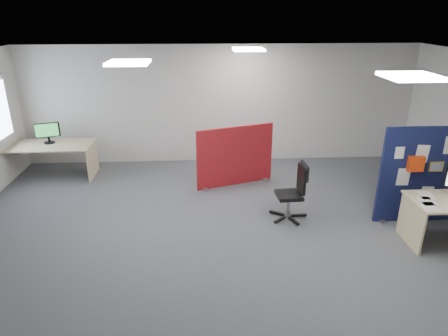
{
  "coord_description": "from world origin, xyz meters",
  "views": [
    {
      "loc": [
        -0.44,
        -5.57,
        3.39
      ],
      "look_at": [
        -0.1,
        0.44,
        1.0
      ],
      "focal_mm": 32.0,
      "sensor_mm": 36.0,
      "label": 1
    }
  ],
  "objects_px": {
    "navy_divider": "(438,175)",
    "red_divider": "(235,157)",
    "monitor_second": "(48,132)",
    "second_desk": "(52,151)",
    "office_chair": "(295,188)"
  },
  "relations": [
    {
      "from": "navy_divider",
      "to": "red_divider",
      "type": "distance_m",
      "value": 3.67
    },
    {
      "from": "monitor_second",
      "to": "office_chair",
      "type": "xyz_separation_m",
      "value": [
        4.84,
        -2.25,
        -0.41
      ]
    },
    {
      "from": "navy_divider",
      "to": "red_divider",
      "type": "height_order",
      "value": "navy_divider"
    },
    {
      "from": "red_divider",
      "to": "monitor_second",
      "type": "relative_size",
      "value": 3.31
    },
    {
      "from": "navy_divider",
      "to": "second_desk",
      "type": "height_order",
      "value": "navy_divider"
    },
    {
      "from": "second_desk",
      "to": "monitor_second",
      "type": "relative_size",
      "value": 3.7
    },
    {
      "from": "office_chair",
      "to": "red_divider",
      "type": "bearing_deg",
      "value": 117.87
    },
    {
      "from": "red_divider",
      "to": "office_chair",
      "type": "distance_m",
      "value": 1.75
    },
    {
      "from": "navy_divider",
      "to": "office_chair",
      "type": "height_order",
      "value": "navy_divider"
    },
    {
      "from": "second_desk",
      "to": "monitor_second",
      "type": "xyz_separation_m",
      "value": [
        -0.04,
        0.07,
        0.41
      ]
    },
    {
      "from": "second_desk",
      "to": "office_chair",
      "type": "height_order",
      "value": "office_chair"
    },
    {
      "from": "office_chair",
      "to": "second_desk",
      "type": "bearing_deg",
      "value": 152.42
    },
    {
      "from": "red_divider",
      "to": "monitor_second",
      "type": "height_order",
      "value": "red_divider"
    },
    {
      "from": "monitor_second",
      "to": "navy_divider",
      "type": "bearing_deg",
      "value": -37.84
    },
    {
      "from": "red_divider",
      "to": "monitor_second",
      "type": "distance_m",
      "value": 4.03
    }
  ]
}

